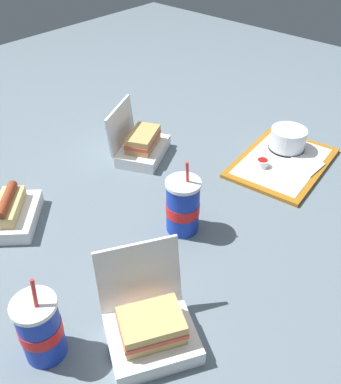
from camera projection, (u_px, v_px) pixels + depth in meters
ground_plane at (171, 200)px, 1.27m from camera, size 3.20×3.20×0.00m
food_tray at (282, 163)px, 1.41m from camera, size 0.40×0.30×0.01m
cake_container at (288, 140)px, 1.45m from camera, size 0.12×0.12×0.07m
ketchup_cup at (262, 163)px, 1.38m from camera, size 0.04×0.04×0.02m
napkin_stack at (304, 165)px, 1.39m from camera, size 0.10×0.10×0.00m
plastic_fork at (262, 158)px, 1.42m from camera, size 0.10×0.06×0.00m
clamshell_hotdog_corner at (5, 211)px, 1.16m from camera, size 0.28×0.28×0.17m
clamshell_sandwich_left at (141, 145)px, 1.43m from camera, size 0.24×0.22×0.17m
clamshell_sandwich_center at (150, 327)px, 0.87m from camera, size 0.25×0.25×0.19m
soda_cup_center at (40, 328)px, 0.83m from camera, size 0.09×0.09×0.21m
soda_cup_corner at (183, 206)px, 1.12m from camera, size 0.09×0.09×0.22m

